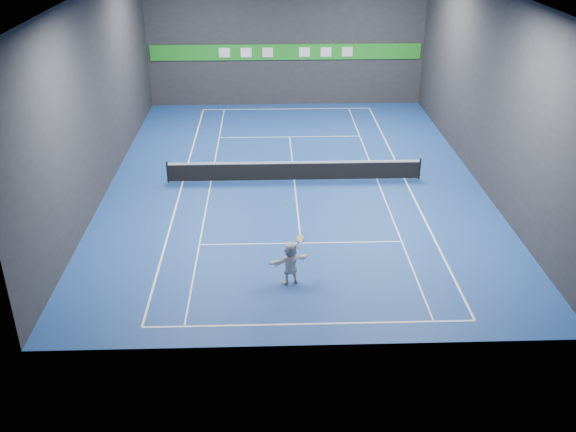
{
  "coord_description": "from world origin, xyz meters",
  "views": [
    {
      "loc": [
        -1.3,
        -29.11,
        12.61
      ],
      "look_at": [
        -0.55,
        -6.92,
        1.5
      ],
      "focal_mm": 40.0,
      "sensor_mm": 36.0,
      "label": 1
    }
  ],
  "objects_px": {
    "player": "(290,263)",
    "tennis_ball": "(286,204)",
    "tennis_racket": "(300,241)",
    "tennis_net": "(294,170)"
  },
  "relations": [
    {
      "from": "player",
      "to": "tennis_ball",
      "type": "relative_size",
      "value": 26.77
    },
    {
      "from": "tennis_racket",
      "to": "tennis_net",
      "type": "bearing_deg",
      "value": 88.69
    },
    {
      "from": "player",
      "to": "tennis_net",
      "type": "bearing_deg",
      "value": -115.3
    },
    {
      "from": "tennis_ball",
      "to": "tennis_racket",
      "type": "relative_size",
      "value": 0.11
    },
    {
      "from": "tennis_ball",
      "to": "tennis_racket",
      "type": "bearing_deg",
      "value": 0.38
    },
    {
      "from": "player",
      "to": "tennis_racket",
      "type": "relative_size",
      "value": 2.83
    },
    {
      "from": "player",
      "to": "tennis_racket",
      "type": "height_order",
      "value": "tennis_racket"
    },
    {
      "from": "player",
      "to": "tennis_net",
      "type": "distance_m",
      "value": 9.36
    },
    {
      "from": "tennis_ball",
      "to": "tennis_racket",
      "type": "xyz_separation_m",
      "value": [
        0.48,
        0.0,
        -1.45
      ]
    },
    {
      "from": "tennis_ball",
      "to": "tennis_racket",
      "type": "height_order",
      "value": "tennis_ball"
    }
  ]
}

